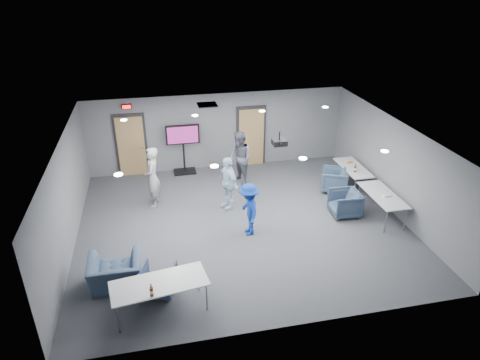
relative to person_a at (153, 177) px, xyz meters
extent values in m
plane|color=#3C3E44|center=(2.37, -1.60, -0.93)|extent=(9.00, 9.00, 0.00)
plane|color=white|center=(2.37, -1.60, 1.77)|extent=(9.00, 9.00, 0.00)
cube|color=slate|center=(2.37, 2.40, 0.42)|extent=(9.00, 0.02, 2.70)
cube|color=slate|center=(2.37, -5.60, 0.42)|extent=(9.00, 0.02, 2.70)
cube|color=slate|center=(-2.13, -1.60, 0.42)|extent=(0.02, 8.00, 2.70)
cube|color=slate|center=(6.87, -1.60, 0.42)|extent=(0.02, 8.00, 2.70)
cube|color=black|center=(-0.63, 2.37, 0.15)|extent=(1.06, 0.06, 2.24)
cube|color=#A88351|center=(-0.63, 2.33, 0.12)|extent=(0.90, 0.05, 2.10)
cylinder|color=gray|center=(-0.28, 2.28, 0.07)|extent=(0.04, 0.10, 0.04)
cube|color=black|center=(3.57, 2.37, 0.15)|extent=(1.06, 0.06, 2.24)
cube|color=#A88351|center=(3.57, 2.33, 0.12)|extent=(0.90, 0.05, 2.10)
cylinder|color=gray|center=(3.92, 2.28, 0.07)|extent=(0.04, 0.10, 0.04)
cube|color=black|center=(-0.63, 2.34, 1.52)|extent=(0.32, 0.06, 0.16)
cube|color=#FF0C0C|center=(-0.63, 2.30, 1.52)|extent=(0.26, 0.02, 0.11)
cube|color=black|center=(1.87, 1.20, 1.75)|extent=(0.60, 0.60, 0.03)
cylinder|color=white|center=(-0.63, -3.40, 1.75)|extent=(0.18, 0.18, 0.02)
cylinder|color=white|center=(-0.63, 0.20, 1.75)|extent=(0.18, 0.18, 0.02)
cylinder|color=white|center=(1.37, -3.40, 1.75)|extent=(0.18, 0.18, 0.02)
cylinder|color=white|center=(1.37, 0.20, 1.75)|extent=(0.18, 0.18, 0.02)
cylinder|color=white|center=(3.37, -3.40, 1.75)|extent=(0.18, 0.18, 0.02)
cylinder|color=white|center=(3.37, 0.20, 1.75)|extent=(0.18, 0.18, 0.02)
cylinder|color=white|center=(5.37, -3.40, 1.75)|extent=(0.18, 0.18, 0.02)
cylinder|color=white|center=(5.37, 0.20, 1.75)|extent=(0.18, 0.18, 0.02)
imported|color=#989A98|center=(0.00, 0.00, 0.00)|extent=(0.53, 0.73, 1.87)
imported|color=slate|center=(2.84, 0.89, -0.03)|extent=(0.94, 1.06, 1.81)
imported|color=silver|center=(2.16, -0.61, -0.11)|extent=(0.72, 1.04, 1.64)
imported|color=navy|center=(2.44, -2.11, -0.19)|extent=(0.56, 0.97, 1.49)
imported|color=#394F63|center=(5.72, -0.23, -0.56)|extent=(1.08, 1.07, 0.75)
imported|color=#324257|center=(5.40, -1.73, -0.56)|extent=(0.85, 0.83, 0.74)
imported|color=#394863|center=(-0.04, -3.99, -0.60)|extent=(0.92, 0.93, 0.67)
imported|color=#3D516A|center=(-0.97, -3.60, -0.56)|extent=(1.14, 1.00, 0.74)
cube|color=silver|center=(6.37, -0.16, -0.22)|extent=(0.69, 1.66, 0.03)
cylinder|color=gray|center=(6.10, 0.59, -0.58)|extent=(0.04, 0.04, 0.70)
cylinder|color=gray|center=(6.10, -0.92, -0.58)|extent=(0.04, 0.04, 0.70)
cylinder|color=gray|center=(6.64, 0.59, -0.58)|extent=(0.04, 0.04, 0.70)
cylinder|color=gray|center=(6.64, -0.92, -0.58)|extent=(0.04, 0.04, 0.70)
cube|color=silver|center=(6.37, -2.06, -0.22)|extent=(0.74, 1.77, 0.03)
cylinder|color=gray|center=(6.08, -1.26, -0.58)|extent=(0.04, 0.04, 0.70)
cylinder|color=gray|center=(6.08, -2.87, -0.58)|extent=(0.04, 0.04, 0.70)
cylinder|color=gray|center=(6.66, -1.26, -0.58)|extent=(0.04, 0.04, 0.70)
cylinder|color=gray|center=(6.66, -2.87, -0.58)|extent=(0.04, 0.04, 0.70)
cube|color=silver|center=(-0.02, -4.60, -0.22)|extent=(2.06, 1.10, 0.03)
cylinder|color=gray|center=(0.83, -4.14, -0.58)|extent=(0.04, 0.04, 0.70)
cylinder|color=gray|center=(-0.96, -4.41, -0.58)|extent=(0.04, 0.04, 0.70)
cylinder|color=gray|center=(0.93, -4.79, -0.58)|extent=(0.04, 0.04, 0.70)
cylinder|color=gray|center=(-0.86, -5.06, -0.58)|extent=(0.04, 0.04, 0.70)
cylinder|color=#602510|center=(-0.17, -4.95, -0.10)|extent=(0.07, 0.07, 0.20)
cylinder|color=#602510|center=(-0.17, -4.95, 0.05)|extent=(0.03, 0.03, 0.09)
cylinder|color=beige|center=(-0.17, -4.95, -0.10)|extent=(0.08, 0.08, 0.07)
cylinder|color=#602510|center=(6.25, -0.51, -0.10)|extent=(0.07, 0.07, 0.20)
cylinder|color=#602510|center=(6.25, -0.51, 0.04)|extent=(0.03, 0.03, 0.09)
cylinder|color=beige|center=(6.25, -0.51, -0.10)|extent=(0.08, 0.08, 0.07)
cube|color=#C06030|center=(6.39, 0.18, -0.18)|extent=(0.20, 0.17, 0.04)
cube|color=silver|center=(6.42, -2.19, -0.18)|extent=(0.22, 0.16, 0.05)
cube|color=black|center=(1.11, 2.15, -0.90)|extent=(0.76, 0.55, 0.06)
cylinder|color=black|center=(1.11, 2.15, -0.22)|extent=(0.06, 0.06, 1.31)
cube|color=black|center=(1.11, 2.15, 0.49)|extent=(1.15, 0.07, 0.68)
cube|color=#801C62|center=(1.11, 2.10, 0.49)|extent=(1.04, 0.01, 0.59)
cylinder|color=black|center=(3.36, -1.65, 1.65)|extent=(0.04, 0.04, 0.22)
cube|color=black|center=(3.36, -1.65, 1.47)|extent=(0.37, 0.32, 0.15)
cylinder|color=black|center=(3.36, -1.81, 1.47)|extent=(0.08, 0.06, 0.08)
camera|label=1|loc=(0.17, -11.67, 5.56)|focal=32.00mm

